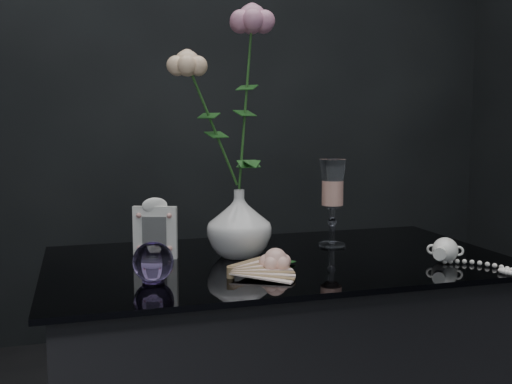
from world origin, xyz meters
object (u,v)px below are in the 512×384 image
object	(u,v)px
picture_frame	(155,228)
loose_rose	(275,260)
pearl_jar	(445,249)
wine_glass	(332,203)
paperweight	(153,262)
vase	(239,223)

from	to	relation	value
picture_frame	loose_rose	size ratio (longest dim) A/B	0.95
picture_frame	pearl_jar	world-z (taller)	picture_frame
wine_glass	pearl_jar	world-z (taller)	wine_glass
wine_glass	paperweight	distance (m)	0.53
loose_rose	vase	bearing A→B (deg)	94.57
wine_glass	picture_frame	size ratio (longest dim) A/B	1.56
paperweight	loose_rose	size ratio (longest dim) A/B	0.54
vase	pearl_jar	distance (m)	0.47
vase	paperweight	world-z (taller)	vase
picture_frame	vase	bearing A→B (deg)	8.87
vase	wine_glass	world-z (taller)	wine_glass
picture_frame	pearl_jar	size ratio (longest dim) A/B	0.69
vase	picture_frame	world-z (taller)	vase
picture_frame	pearl_jar	bearing A→B (deg)	0.73
wine_glass	picture_frame	bearing A→B (deg)	-178.66
wine_glass	paperweight	size ratio (longest dim) A/B	2.73
wine_glass	loose_rose	xyz separation A→B (m)	(-0.22, -0.21, -0.09)
picture_frame	wine_glass	bearing A→B (deg)	21.75
loose_rose	pearl_jar	world-z (taller)	pearl_jar
picture_frame	paperweight	distance (m)	0.21
loose_rose	pearl_jar	xyz separation A→B (m)	(0.40, -0.02, 0.00)
vase	picture_frame	xyz separation A→B (m)	(-0.19, 0.04, -0.01)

